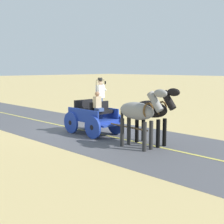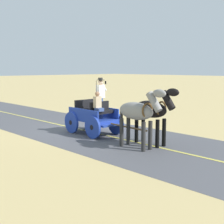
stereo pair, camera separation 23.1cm
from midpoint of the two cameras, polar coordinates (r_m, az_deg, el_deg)
The scene contains 6 objects.
ground_plane at distance 14.67m, azimuth -4.44°, elevation -3.44°, with size 200.00×200.00×0.00m, color tan.
road_surface at distance 14.67m, azimuth -4.44°, elevation -3.43°, with size 5.39×160.00×0.01m, color #4C4C51.
road_centre_stripe at distance 14.67m, azimuth -4.44°, elevation -3.41°, with size 0.12×160.00×0.00m, color #DBCC4C.
horse_drawn_carriage at distance 13.83m, azimuth -2.73°, elevation -0.70°, with size 1.50×4.51×2.50m.
horse_near_side at distance 11.87m, azimuth 7.95°, elevation 0.26°, with size 0.68×2.14×2.21m.
horse_off_side at distance 11.29m, azimuth 5.37°, elevation -0.10°, with size 0.59×2.13×2.21m.
Camera 2 is at (9.04, 11.19, 2.92)m, focal length 50.07 mm.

